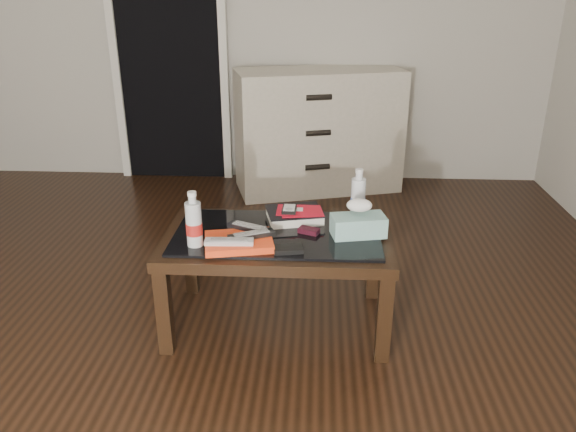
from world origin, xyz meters
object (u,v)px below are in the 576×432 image
object	(u,v)px
water_bottle_left	(194,219)
tissue_box	(358,226)
coffee_table	(277,245)
textbook	(294,215)
dresser	(318,131)
water_bottle_right	(358,194)

from	to	relation	value
water_bottle_left	tissue_box	bearing A→B (deg)	11.49
coffee_table	textbook	distance (m)	0.18
coffee_table	tissue_box	xyz separation A→B (m)	(0.35, -0.01, 0.11)
textbook	tissue_box	distance (m)	0.32
dresser	water_bottle_right	distance (m)	1.71
coffee_table	water_bottle_right	distance (m)	0.45
dresser	water_bottle_right	bearing A→B (deg)	-99.35
dresser	textbook	bearing A→B (deg)	-109.15
textbook	tissue_box	bearing A→B (deg)	-41.97
dresser	water_bottle_left	world-z (taller)	dresser
water_bottle_left	textbook	bearing A→B (deg)	36.18
tissue_box	water_bottle_left	bearing A→B (deg)	179.87
textbook	water_bottle_right	bearing A→B (deg)	-5.20
water_bottle_left	tissue_box	xyz separation A→B (m)	(0.69, 0.14, -0.07)
water_bottle_left	tissue_box	distance (m)	0.71
water_bottle_left	tissue_box	size ratio (longest dim) A/B	1.03
dresser	textbook	xyz separation A→B (m)	(-0.10, -1.73, 0.03)
water_bottle_left	water_bottle_right	bearing A→B (deg)	25.84
coffee_table	water_bottle_left	world-z (taller)	water_bottle_left
dresser	tissue_box	xyz separation A→B (m)	(0.19, -1.89, 0.06)
water_bottle_left	dresser	bearing A→B (deg)	76.10
water_bottle_right	dresser	bearing A→B (deg)	96.55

